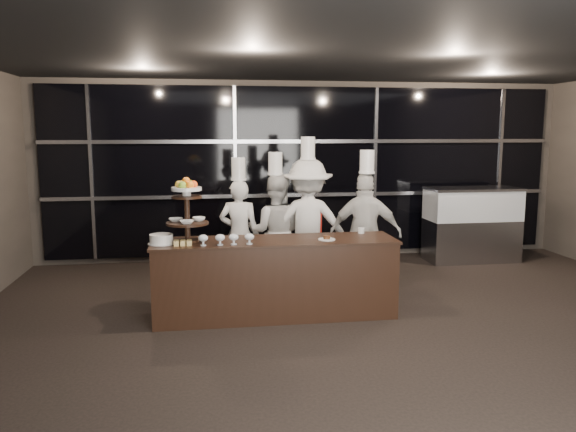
{
  "coord_description": "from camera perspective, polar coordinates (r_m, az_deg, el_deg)",
  "views": [
    {
      "loc": [
        -1.72,
        -4.42,
        2.18
      ],
      "look_at": [
        -0.72,
        2.25,
        1.15
      ],
      "focal_mm": 35.0,
      "sensor_mm": 36.0,
      "label": 1
    }
  ],
  "objects": [
    {
      "name": "room",
      "position": [
        4.79,
        12.59,
        0.32
      ],
      "size": [
        10.0,
        10.0,
        10.0
      ],
      "color": "black",
      "rests_on": "ground"
    },
    {
      "name": "window_wall",
      "position": [
        9.54,
        1.86,
        4.61
      ],
      "size": [
        8.6,
        0.1,
        2.8
      ],
      "color": "black",
      "rests_on": "ground"
    },
    {
      "name": "buffet_counter",
      "position": [
        6.64,
        -1.33,
        -6.27
      ],
      "size": [
        2.84,
        0.74,
        0.92
      ],
      "color": "black",
      "rests_on": "ground"
    },
    {
      "name": "display_stand",
      "position": [
        6.43,
        -10.24,
        1.03
      ],
      "size": [
        0.48,
        0.48,
        0.74
      ],
      "color": "black",
      "rests_on": "buffet_counter"
    },
    {
      "name": "compotes",
      "position": [
        6.26,
        -6.26,
        -2.21
      ],
      "size": [
        0.62,
        0.11,
        0.12
      ],
      "color": "silver",
      "rests_on": "buffet_counter"
    },
    {
      "name": "layer_cake",
      "position": [
        6.45,
        -12.75,
        -2.31
      ],
      "size": [
        0.3,
        0.3,
        0.11
      ],
      "color": "white",
      "rests_on": "buffet_counter"
    },
    {
      "name": "pastry_squares",
      "position": [
        6.33,
        -10.63,
        -2.7
      ],
      "size": [
        0.2,
        0.13,
        0.05
      ],
      "color": "#E5C470",
      "rests_on": "buffet_counter"
    },
    {
      "name": "small_plate",
      "position": [
        6.54,
        3.96,
        -2.31
      ],
      "size": [
        0.2,
        0.2,
        0.05
      ],
      "color": "white",
      "rests_on": "buffet_counter"
    },
    {
      "name": "chef_cup",
      "position": [
        7.0,
        7.44,
        -1.47
      ],
      "size": [
        0.08,
        0.08,
        0.07
      ],
      "primitive_type": "cylinder",
      "color": "white",
      "rests_on": "buffet_counter"
    },
    {
      "name": "display_case",
      "position": [
        9.9,
        18.18,
        -0.43
      ],
      "size": [
        1.53,
        0.67,
        1.24
      ],
      "color": "#A5A5AA",
      "rests_on": "ground"
    },
    {
      "name": "chef_a",
      "position": [
        7.73,
        -4.96,
        -1.67
      ],
      "size": [
        0.63,
        0.49,
        1.82
      ],
      "color": "silver",
      "rests_on": "ground"
    },
    {
      "name": "chef_b",
      "position": [
        7.74,
        -1.27,
        -1.51
      ],
      "size": [
        0.89,
        0.76,
        1.89
      ],
      "color": "silver",
      "rests_on": "ground"
    },
    {
      "name": "chef_c",
      "position": [
        7.68,
        1.99,
        -0.85
      ],
      "size": [
        1.24,
        0.81,
        2.1
      ],
      "color": "silver",
      "rests_on": "ground"
    },
    {
      "name": "chef_d",
      "position": [
        7.56,
        7.88,
        -1.66
      ],
      "size": [
        1.03,
        0.65,
        1.93
      ],
      "color": "silver",
      "rests_on": "ground"
    }
  ]
}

